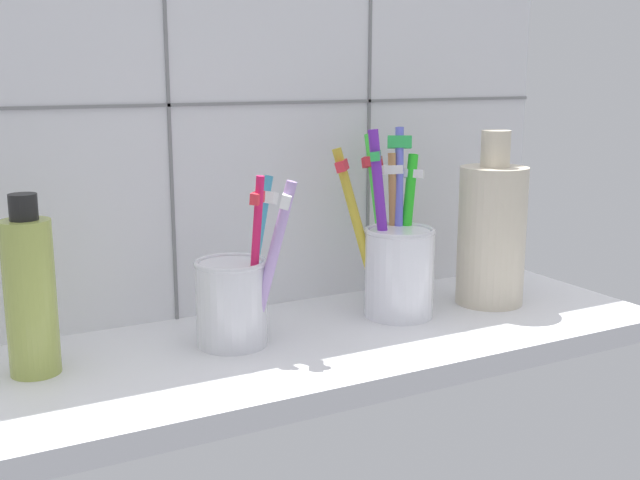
{
  "coord_description": "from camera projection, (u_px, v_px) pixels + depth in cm",
  "views": [
    {
      "loc": [
        -32.67,
        -58.97,
        25.29
      ],
      "look_at": [
        0.0,
        1.79,
        10.39
      ],
      "focal_mm": 44.09,
      "sensor_mm": 36.0,
      "label": 1
    }
  ],
  "objects": [
    {
      "name": "ceramic_vase",
      "position": [
        492.0,
        232.0,
        0.79
      ],
      "size": [
        6.8,
        6.8,
        17.57
      ],
      "color": "beige",
      "rests_on": "counter_slab"
    },
    {
      "name": "toothbrush_cup_left",
      "position": [
        235.0,
        296.0,
        0.67
      ],
      "size": [
        8.4,
        7.73,
        14.89
      ],
      "color": "silver",
      "rests_on": "counter_slab"
    },
    {
      "name": "counter_slab",
      "position": [
        329.0,
        345.0,
        0.71
      ],
      "size": [
        64.0,
        22.0,
        2.0
      ],
      "primitive_type": "cube",
      "color": "silver",
      "rests_on": "ground"
    },
    {
      "name": "toothbrush_cup_right",
      "position": [
        397.0,
        261.0,
        0.76
      ],
      "size": [
        10.06,
        10.52,
        17.99
      ],
      "color": "white",
      "rests_on": "counter_slab"
    },
    {
      "name": "soap_bottle",
      "position": [
        30.0,
        294.0,
        0.6
      ],
      "size": [
        3.89,
        3.89,
        14.26
      ],
      "color": "#A2B150",
      "rests_on": "counter_slab"
    },
    {
      "name": "tile_wall_back",
      "position": [
        271.0,
        100.0,
        0.77
      ],
      "size": [
        64.0,
        2.2,
        45.0
      ],
      "color": "white",
      "rests_on": "ground"
    }
  ]
}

